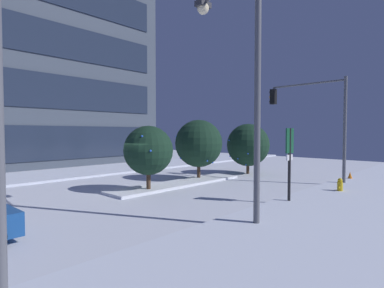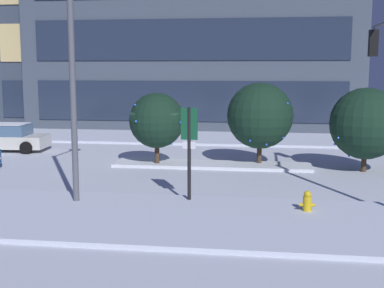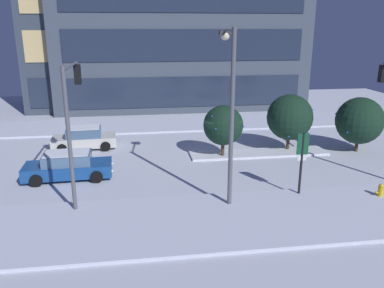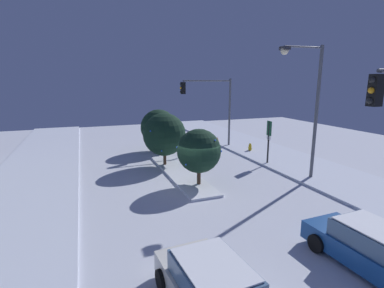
% 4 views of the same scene
% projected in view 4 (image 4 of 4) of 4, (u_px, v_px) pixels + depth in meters
% --- Properties ---
extents(ground, '(52.00, 52.00, 0.00)m').
position_uv_depth(ground, '(194.00, 188.00, 16.63)').
color(ground, silver).
extents(curb_strip_near, '(52.00, 5.20, 0.14)m').
position_uv_depth(curb_strip_near, '(315.00, 170.00, 19.65)').
color(curb_strip_near, silver).
rests_on(curb_strip_near, ground).
extents(curb_strip_far, '(52.00, 5.20, 0.14)m').
position_uv_depth(curb_strip_far, '(19.00, 210.00, 13.59)').
color(curb_strip_far, silver).
rests_on(curb_strip_far, ground).
extents(median_strip, '(9.00, 1.80, 0.14)m').
position_uv_depth(median_strip, '(180.00, 173.00, 19.05)').
color(median_strip, silver).
rests_on(median_strip, ground).
extents(car_near, '(4.80, 2.17, 1.49)m').
position_uv_depth(car_near, '(377.00, 251.00, 9.21)').
color(car_near, '#19478C').
rests_on(car_near, ground).
extents(traffic_light_corner_near_right, '(0.32, 4.87, 6.20)m').
position_uv_depth(traffic_light_corner_near_right, '(211.00, 100.00, 25.73)').
color(traffic_light_corner_near_right, '#565960').
rests_on(traffic_light_corner_near_right, ground).
extents(street_lamp_arched, '(0.56, 2.76, 7.98)m').
position_uv_depth(street_lamp_arched, '(308.00, 95.00, 16.91)').
color(street_lamp_arched, '#565960').
rests_on(street_lamp_arched, ground).
extents(fire_hydrant, '(0.48, 0.26, 0.77)m').
position_uv_depth(fire_hydrant, '(250.00, 148.00, 24.98)').
color(fire_hydrant, gold).
rests_on(fire_hydrant, ground).
extents(parking_info_sign, '(0.55, 0.12, 3.19)m').
position_uv_depth(parking_info_sign, '(269.00, 137.00, 20.89)').
color(parking_info_sign, black).
rests_on(parking_info_sign, ground).
extents(decorated_tree_median, '(3.08, 3.08, 3.64)m').
position_uv_depth(decorated_tree_median, '(159.00, 127.00, 24.82)').
color(decorated_tree_median, '#473323').
rests_on(decorated_tree_median, ground).
extents(decorated_tree_left_of_median, '(2.52, 2.51, 3.36)m').
position_uv_depth(decorated_tree_left_of_median, '(199.00, 151.00, 16.45)').
color(decorated_tree_left_of_median, '#473323').
rests_on(decorated_tree_left_of_median, ground).
extents(decorated_tree_right_of_median, '(3.01, 3.01, 3.82)m').
position_uv_depth(decorated_tree_right_of_median, '(164.00, 134.00, 20.39)').
color(decorated_tree_right_of_median, '#473323').
rests_on(decorated_tree_right_of_median, ground).
extents(construction_cone, '(0.36, 0.36, 0.55)m').
position_uv_depth(construction_cone, '(217.00, 140.00, 28.98)').
color(construction_cone, orange).
rests_on(construction_cone, ground).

